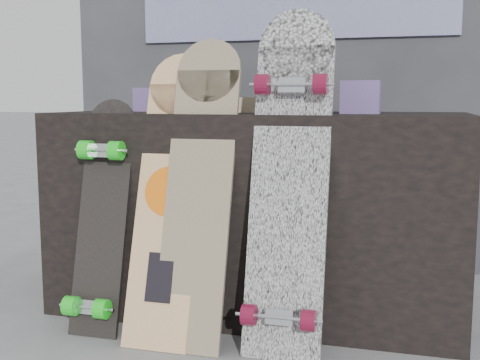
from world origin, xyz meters
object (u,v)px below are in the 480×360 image
(longboard_geisha, at_px, (170,187))
(longboard_celtic, at_px, (200,180))
(longboard_cascadia, at_px, (289,174))
(skateboard_dark, at_px, (101,214))
(vendor_table, at_px, (257,212))

(longboard_geisha, bearing_deg, longboard_celtic, -1.41)
(longboard_cascadia, height_order, skateboard_dark, longboard_cascadia)
(vendor_table, height_order, longboard_celtic, longboard_celtic)
(longboard_celtic, distance_m, skateboard_dark, 0.40)
(vendor_table, distance_m, skateboard_dark, 0.62)
(vendor_table, bearing_deg, longboard_celtic, -110.30)
(longboard_celtic, xyz_separation_m, skateboard_dark, (-0.38, -0.02, -0.13))
(vendor_table, distance_m, longboard_geisha, 0.43)
(longboard_geisha, xyz_separation_m, longboard_cascadia, (0.44, -0.01, 0.07))
(vendor_table, height_order, longboard_geisha, longboard_geisha)
(vendor_table, distance_m, longboard_cascadia, 0.44)
(longboard_cascadia, bearing_deg, skateboard_dark, -178.34)
(vendor_table, relative_size, longboard_geisha, 1.56)
(vendor_table, distance_m, longboard_celtic, 0.39)
(vendor_table, relative_size, longboard_cascadia, 1.37)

